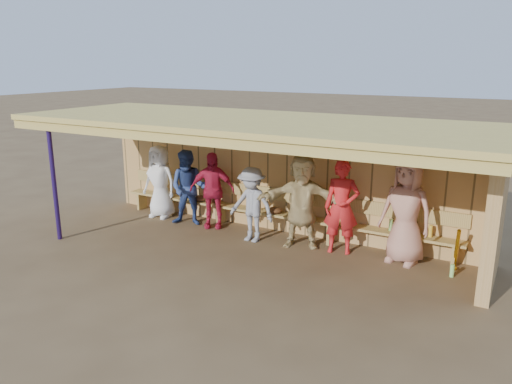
{
  "coord_description": "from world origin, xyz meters",
  "views": [
    {
      "loc": [
        4.57,
        -7.79,
        3.51
      ],
      "look_at": [
        0.0,
        0.35,
        1.05
      ],
      "focal_mm": 35.0,
      "sensor_mm": 36.0,
      "label": 1
    }
  ],
  "objects_px": {
    "player_f": "(302,201)",
    "player_h": "(406,211)",
    "player_c": "(188,188)",
    "bench": "(274,208)",
    "player_d": "(212,190)",
    "player_g": "(342,207)",
    "player_b": "(160,181)",
    "player_e": "(252,205)"
  },
  "relations": [
    {
      "from": "player_g",
      "to": "bench",
      "type": "height_order",
      "value": "player_g"
    },
    {
      "from": "player_f",
      "to": "player_g",
      "type": "xyz_separation_m",
      "value": [
        0.77,
        0.08,
        -0.03
      ]
    },
    {
      "from": "player_c",
      "to": "player_d",
      "type": "distance_m",
      "value": 0.56
    },
    {
      "from": "player_c",
      "to": "bench",
      "type": "bearing_deg",
      "value": -6.0
    },
    {
      "from": "player_b",
      "to": "player_h",
      "type": "height_order",
      "value": "player_h"
    },
    {
      "from": "player_e",
      "to": "player_h",
      "type": "xyz_separation_m",
      "value": [
        2.91,
        0.38,
        0.2
      ]
    },
    {
      "from": "player_e",
      "to": "player_f",
      "type": "relative_size",
      "value": 0.83
    },
    {
      "from": "player_b",
      "to": "bench",
      "type": "xyz_separation_m",
      "value": [
        2.77,
        0.32,
        -0.31
      ]
    },
    {
      "from": "player_b",
      "to": "player_e",
      "type": "height_order",
      "value": "player_b"
    },
    {
      "from": "player_f",
      "to": "bench",
      "type": "distance_m",
      "value": 1.04
    },
    {
      "from": "bench",
      "to": "player_h",
      "type": "bearing_deg",
      "value": -6.29
    },
    {
      "from": "player_c",
      "to": "player_f",
      "type": "distance_m",
      "value": 2.71
    },
    {
      "from": "player_f",
      "to": "player_h",
      "type": "distance_m",
      "value": 1.94
    },
    {
      "from": "player_d",
      "to": "player_g",
      "type": "height_order",
      "value": "player_g"
    },
    {
      "from": "player_g",
      "to": "player_e",
      "type": "bearing_deg",
      "value": 174.44
    },
    {
      "from": "player_b",
      "to": "player_h",
      "type": "distance_m",
      "value": 5.54
    },
    {
      "from": "player_e",
      "to": "player_h",
      "type": "distance_m",
      "value": 2.94
    },
    {
      "from": "player_f",
      "to": "player_b",
      "type": "bearing_deg",
      "value": 159.01
    },
    {
      "from": "bench",
      "to": "player_d",
      "type": "bearing_deg",
      "value": -165.2
    },
    {
      "from": "player_c",
      "to": "player_h",
      "type": "relative_size",
      "value": 0.87
    },
    {
      "from": "player_d",
      "to": "bench",
      "type": "height_order",
      "value": "player_d"
    },
    {
      "from": "player_g",
      "to": "bench",
      "type": "distance_m",
      "value": 1.7
    },
    {
      "from": "player_b",
      "to": "player_d",
      "type": "relative_size",
      "value": 1.02
    },
    {
      "from": "player_b",
      "to": "bench",
      "type": "height_order",
      "value": "player_b"
    },
    {
      "from": "player_f",
      "to": "player_h",
      "type": "height_order",
      "value": "player_h"
    },
    {
      "from": "player_c",
      "to": "player_e",
      "type": "height_order",
      "value": "player_c"
    },
    {
      "from": "player_g",
      "to": "player_f",
      "type": "bearing_deg",
      "value": 170.87
    },
    {
      "from": "player_b",
      "to": "player_h",
      "type": "xyz_separation_m",
      "value": [
        5.54,
        0.02,
        0.11
      ]
    },
    {
      "from": "player_g",
      "to": "player_h",
      "type": "relative_size",
      "value": 0.93
    },
    {
      "from": "player_b",
      "to": "player_f",
      "type": "height_order",
      "value": "player_f"
    },
    {
      "from": "player_d",
      "to": "player_b",
      "type": "bearing_deg",
      "value": 154.88
    },
    {
      "from": "bench",
      "to": "player_b",
      "type": "bearing_deg",
      "value": -173.37
    },
    {
      "from": "player_c",
      "to": "player_d",
      "type": "bearing_deg",
      "value": -8.92
    },
    {
      "from": "player_b",
      "to": "player_e",
      "type": "xyz_separation_m",
      "value": [
        2.63,
        -0.36,
        -0.08
      ]
    },
    {
      "from": "player_h",
      "to": "player_d",
      "type": "bearing_deg",
      "value": -167.97
    },
    {
      "from": "player_f",
      "to": "player_c",
      "type": "bearing_deg",
      "value": 160.93
    },
    {
      "from": "player_b",
      "to": "player_h",
      "type": "bearing_deg",
      "value": -2.63
    },
    {
      "from": "player_b",
      "to": "player_e",
      "type": "relative_size",
      "value": 1.11
    },
    {
      "from": "player_f",
      "to": "player_g",
      "type": "height_order",
      "value": "player_f"
    },
    {
      "from": "player_d",
      "to": "player_f",
      "type": "distance_m",
      "value": 2.16
    },
    {
      "from": "player_g",
      "to": "bench",
      "type": "relative_size",
      "value": 0.23
    },
    {
      "from": "player_h",
      "to": "player_f",
      "type": "bearing_deg",
      "value": -163.54
    }
  ]
}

